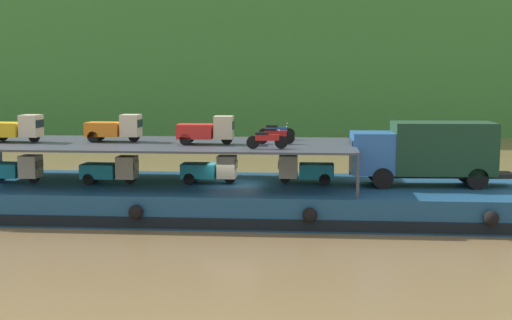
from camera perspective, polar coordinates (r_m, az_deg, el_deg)
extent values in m
plane|color=brown|center=(35.71, -1.82, -4.28)|extent=(400.00, 400.00, 0.00)
cube|color=#387533|center=(94.33, 2.40, 12.26)|extent=(132.50, 33.84, 31.05)
cube|color=navy|center=(35.57, -1.82, -3.10)|extent=(28.77, 8.12, 1.50)
cube|color=black|center=(31.67, -2.68, -5.11)|extent=(28.19, 0.06, 0.50)
sphere|color=black|center=(32.12, -9.54, -4.12)|extent=(0.66, 0.66, 0.66)
sphere|color=black|center=(31.13, 4.31, -4.40)|extent=(0.66, 0.66, 0.66)
sphere|color=black|center=(32.01, 18.22, -4.43)|extent=(0.66, 0.66, 0.66)
cube|color=#285BA3|center=(35.20, 9.23, 0.57)|extent=(2.10, 2.28, 2.00)
cube|color=#192833|center=(35.05, 7.57, 1.15)|extent=(0.15, 1.84, 0.60)
cube|color=#193823|center=(35.75, 14.65, 0.93)|extent=(4.90, 2.52, 2.50)
cube|color=black|center=(35.91, 14.59, -1.13)|extent=(6.86, 1.70, 0.20)
cylinder|color=black|center=(36.38, 9.62, -0.97)|extent=(1.01, 0.33, 1.00)
cylinder|color=black|center=(34.40, 10.06, -1.44)|extent=(1.01, 0.33, 1.00)
cylinder|color=black|center=(37.22, 16.42, -0.98)|extent=(1.01, 0.33, 1.00)
cylinder|color=black|center=(35.29, 17.22, -1.44)|extent=(1.01, 0.33, 1.00)
cylinder|color=#383D47|center=(38.65, 7.52, 0.29)|extent=(0.16, 0.16, 2.00)
cylinder|color=#383D47|center=(31.57, 8.11, -1.25)|extent=(0.16, 0.16, 2.00)
cylinder|color=#383D47|center=(42.43, -19.67, 0.54)|extent=(0.16, 0.16, 2.00)
cube|color=#383D47|center=(35.83, -7.89, 1.27)|extent=(19.57, 7.32, 0.10)
cube|color=teal|center=(37.98, -19.42, -0.74)|extent=(1.74, 1.26, 0.70)
cube|color=beige|center=(37.35, -17.51, -0.48)|extent=(0.94, 1.03, 1.10)
cube|color=#19232D|center=(37.15, -16.86, -0.33)|extent=(0.07, 0.85, 0.38)
cylinder|color=black|center=(37.36, -17.27, -1.32)|extent=(0.56, 0.16, 0.56)
cylinder|color=black|center=(38.67, -19.58, -1.14)|extent=(0.56, 0.16, 0.56)
cube|color=teal|center=(36.32, -12.34, -0.84)|extent=(1.74, 1.26, 0.70)
cube|color=#C6B793|center=(35.86, -10.23, -0.57)|extent=(0.93, 1.03, 1.10)
cube|color=#19232D|center=(35.71, -9.52, -0.41)|extent=(0.07, 0.85, 0.38)
cylinder|color=black|center=(35.90, -9.98, -1.44)|extent=(0.56, 0.16, 0.56)
cylinder|color=black|center=(36.01, -13.20, -1.50)|extent=(0.56, 0.16, 0.56)
cylinder|color=black|center=(37.00, -12.64, -1.26)|extent=(0.56, 0.16, 0.56)
cube|color=teal|center=(35.70, -4.55, -0.84)|extent=(1.72, 1.23, 0.70)
cube|color=beige|center=(35.45, -2.33, -0.55)|extent=(0.92, 1.02, 1.10)
cube|color=#19232D|center=(35.37, -1.58, -0.38)|extent=(0.06, 0.85, 0.38)
cylinder|color=black|center=(35.51, -2.09, -1.43)|extent=(0.56, 0.15, 0.56)
cylinder|color=black|center=(35.32, -5.34, -1.51)|extent=(0.56, 0.15, 0.56)
cylinder|color=black|center=(36.34, -5.02, -1.26)|extent=(0.56, 0.15, 0.56)
cube|color=teal|center=(35.60, 4.84, -0.86)|extent=(1.71, 1.21, 0.70)
cube|color=#C6B793|center=(35.58, 2.59, -0.52)|extent=(0.91, 1.01, 1.10)
cube|color=#19232D|center=(35.59, 1.83, -0.34)|extent=(0.05, 0.85, 0.38)
cylinder|color=black|center=(35.67, 2.34, -1.40)|extent=(0.56, 0.14, 0.56)
cylinder|color=black|center=(36.18, 5.46, -1.30)|extent=(0.56, 0.14, 0.56)
cylinder|color=black|center=(35.13, 5.49, -1.55)|extent=(0.56, 0.14, 0.56)
cube|color=gold|center=(38.10, -19.37, 2.31)|extent=(1.76, 1.29, 0.70)
cube|color=beige|center=(37.47, -17.48, 2.62)|extent=(0.95, 1.05, 1.10)
cube|color=#19232D|center=(37.26, -16.83, 2.79)|extent=(0.09, 0.85, 0.38)
cylinder|color=black|center=(37.45, -17.24, 1.78)|extent=(0.57, 0.17, 0.56)
cylinder|color=black|center=(38.79, -19.52, 1.86)|extent=(0.57, 0.17, 0.56)
cube|color=orange|center=(36.94, -12.02, 2.42)|extent=(1.73, 1.24, 0.70)
cube|color=beige|center=(36.51, -9.93, 2.73)|extent=(0.92, 1.02, 1.10)
cube|color=#19232D|center=(36.38, -9.22, 2.90)|extent=(0.06, 0.85, 0.38)
cylinder|color=black|center=(36.52, -9.69, 1.87)|extent=(0.56, 0.15, 0.56)
cylinder|color=black|center=(36.60, -12.85, 1.80)|extent=(0.56, 0.15, 0.56)
cylinder|color=black|center=(37.60, -12.33, 1.95)|extent=(0.56, 0.15, 0.56)
cube|color=red|center=(34.96, -4.87, 2.29)|extent=(1.73, 1.24, 0.70)
cube|color=#C6B793|center=(34.77, -2.58, 2.61)|extent=(0.92, 1.02, 1.10)
cube|color=#19232D|center=(34.72, -1.81, 2.79)|extent=(0.06, 0.85, 0.38)
cylinder|color=black|center=(34.81, -2.33, 1.71)|extent=(0.56, 0.15, 0.56)
cylinder|color=black|center=(34.53, -5.64, 1.64)|extent=(0.56, 0.15, 0.56)
cylinder|color=black|center=(35.58, -5.37, 1.80)|extent=(0.56, 0.15, 0.56)
cylinder|color=black|center=(32.86, 2.02, 1.43)|extent=(0.61, 0.19, 0.60)
cylinder|color=black|center=(32.76, -0.25, 1.41)|extent=(0.61, 0.19, 0.60)
cube|color=#B21919|center=(32.79, 0.89, 1.80)|extent=(1.12, 0.36, 0.28)
cube|color=black|center=(32.75, 0.45, 2.11)|extent=(0.62, 0.29, 0.12)
cylinder|color=#B2B2B7|center=(32.80, 1.85, 2.38)|extent=(0.12, 0.55, 0.04)
cylinder|color=black|center=(35.00, 2.61, 1.77)|extent=(0.61, 0.15, 0.60)
cylinder|color=black|center=(34.96, 0.48, 1.77)|extent=(0.61, 0.15, 0.60)
cube|color=#B21919|center=(34.95, 1.55, 2.13)|extent=(1.11, 0.30, 0.28)
cube|color=black|center=(34.93, 1.14, 2.43)|extent=(0.62, 0.25, 0.12)
cylinder|color=#B2B2B7|center=(34.95, 2.45, 2.67)|extent=(0.09, 0.55, 0.04)
cylinder|color=black|center=(37.18, 2.65, 2.09)|extent=(0.61, 0.15, 0.60)
cylinder|color=black|center=(37.15, 0.65, 2.09)|extent=(0.61, 0.15, 0.60)
cube|color=#1E4C99|center=(37.14, 1.65, 2.43)|extent=(1.11, 0.29, 0.28)
cube|color=black|center=(37.12, 1.27, 2.70)|extent=(0.61, 0.25, 0.12)
cylinder|color=#B2B2B7|center=(37.13, 2.50, 2.93)|extent=(0.09, 0.55, 0.04)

